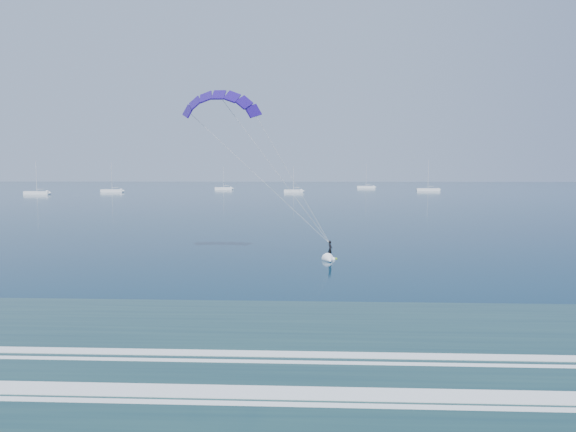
% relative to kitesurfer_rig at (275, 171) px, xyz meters
% --- Properties ---
extents(kitesurfer_rig, '(14.89, 6.57, 16.06)m').
position_rel_kitesurfer_rig_xyz_m(kitesurfer_rig, '(0.00, 0.00, 0.00)').
color(kitesurfer_rig, '#7FBF16').
rests_on(kitesurfer_rig, ground).
extents(sailboat_0, '(9.25, 2.40, 12.50)m').
position_rel_kitesurfer_rig_xyz_m(sailboat_0, '(-98.83, 141.10, -7.53)').
color(sailboat_0, white).
rests_on(sailboat_0, ground).
extents(sailboat_1, '(9.07, 2.40, 12.40)m').
position_rel_kitesurfer_rig_xyz_m(sailboat_1, '(-79.22, 163.64, -7.53)').
color(sailboat_1, white).
rests_on(sailboat_1, ground).
extents(sailboat_2, '(8.15, 2.40, 11.07)m').
position_rel_kitesurfer_rig_xyz_m(sailboat_2, '(-38.27, 196.53, -7.54)').
color(sailboat_2, white).
rests_on(sailboat_2, ground).
extents(sailboat_3, '(7.67, 2.40, 10.79)m').
position_rel_kitesurfer_rig_xyz_m(sailboat_3, '(-3.98, 164.42, -7.54)').
color(sailboat_3, white).
rests_on(sailboat_3, ground).
extents(sailboat_4, '(9.31, 2.40, 12.58)m').
position_rel_kitesurfer_rig_xyz_m(sailboat_4, '(31.87, 223.84, -7.53)').
color(sailboat_4, white).
rests_on(sailboat_4, ground).
extents(sailboat_5, '(10.12, 2.40, 13.62)m').
position_rel_kitesurfer_rig_xyz_m(sailboat_5, '(54.85, 183.78, -7.52)').
color(sailboat_5, white).
rests_on(sailboat_5, ground).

